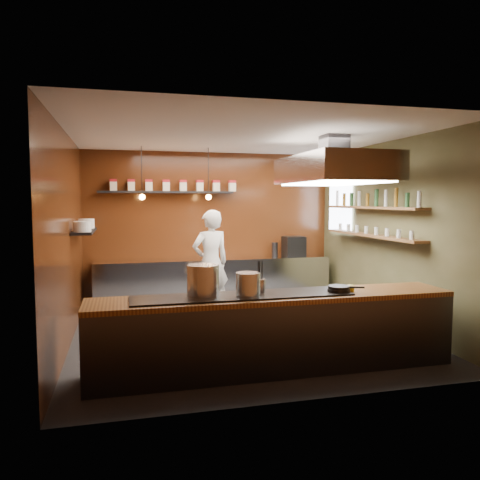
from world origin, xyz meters
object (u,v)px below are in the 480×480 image
object	(u,v)px
extractor_hood	(334,169)
stockpot_small	(248,284)
stockpot_large	(203,280)
chef	(211,263)
espresso_machine	(294,246)

from	to	relation	value
extractor_hood	stockpot_small	size ratio (longest dim) A/B	7.01
stockpot_large	chef	distance (m)	2.89
espresso_machine	chef	bearing A→B (deg)	-155.50
extractor_hood	espresso_machine	world-z (taller)	extractor_hood
stockpot_small	chef	world-z (taller)	chef
extractor_hood	stockpot_small	distance (m)	2.52
extractor_hood	chef	size ratio (longest dim) A/B	1.07
stockpot_large	stockpot_small	xyz separation A→B (m)	(0.51, -0.12, -0.05)
stockpot_small	chef	distance (m)	2.95
stockpot_small	espresso_machine	world-z (taller)	espresso_machine
espresso_machine	stockpot_large	bearing A→B (deg)	-124.13
extractor_hood	stockpot_small	bearing A→B (deg)	-142.77
stockpot_large	extractor_hood	bearing A→B (deg)	27.66
extractor_hood	espresso_machine	xyz separation A→B (m)	(0.35, 2.54, -1.40)
extractor_hood	chef	bearing A→B (deg)	132.52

